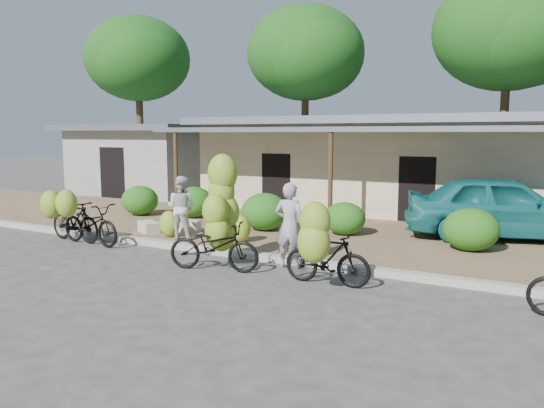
{
  "coord_description": "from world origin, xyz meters",
  "views": [
    {
      "loc": [
        5.82,
        -7.94,
        2.79
      ],
      "look_at": [
        0.09,
        2.47,
        1.2
      ],
      "focal_mm": 35.0,
      "sensor_mm": 36.0,
      "label": 1
    }
  ],
  "objects": [
    {
      "name": "sack_near",
      "position": [
        -3.19,
        3.43,
        0.27
      ],
      "size": [
        0.92,
        0.6,
        0.3
      ],
      "primitive_type": "cube",
      "rotation": [
        0.0,
        0.0,
        0.25
      ],
      "color": "beige",
      "rests_on": "sidewalk"
    },
    {
      "name": "bystander",
      "position": [
        -2.61,
        2.6,
        0.92
      ],
      "size": [
        0.86,
        0.72,
        1.6
      ],
      "primitive_type": "imported",
      "rotation": [
        0.0,
        0.0,
        3.29
      ],
      "color": "silver",
      "rests_on": "sidewalk"
    },
    {
      "name": "bike_right",
      "position": [
        2.11,
        0.7,
        0.7
      ],
      "size": [
        1.68,
        1.16,
        1.63
      ],
      "rotation": [
        0.0,
        0.0,
        1.6
      ],
      "color": "black",
      "rests_on": "ground"
    },
    {
      "name": "curb",
      "position": [
        0.0,
        2.0,
        0.07
      ],
      "size": [
        60.0,
        0.25,
        0.15
      ],
      "primitive_type": "cube",
      "color": "#A8A399",
      "rests_on": "ground"
    },
    {
      "name": "hedge_0",
      "position": [
        -6.28,
        5.05,
        0.61
      ],
      "size": [
        1.24,
        1.12,
        0.97
      ],
      "primitive_type": "ellipsoid",
      "color": "#1B5E15",
      "rests_on": "sidewalk"
    },
    {
      "name": "hedge_2",
      "position": [
        -1.34,
        4.64,
        0.64
      ],
      "size": [
        1.33,
        1.2,
        1.04
      ],
      "primitive_type": "ellipsoid",
      "color": "#1B5E15",
      "rests_on": "sidewalk"
    },
    {
      "name": "tree_far_center",
      "position": [
        -5.69,
        16.11,
        6.74
      ],
      "size": [
        5.77,
        5.7,
        8.92
      ],
      "color": "#4A341D",
      "rests_on": "ground"
    },
    {
      "name": "shop_grey",
      "position": [
        -11.0,
        10.99,
        1.62
      ],
      "size": [
        7.0,
        6.0,
        3.15
      ],
      "color": "#999994",
      "rests_on": "ground"
    },
    {
      "name": "ground",
      "position": [
        0.0,
        0.0,
        0.0
      ],
      "size": [
        100.0,
        100.0,
        0.0
      ],
      "primitive_type": "plane",
      "color": "#403D3B",
      "rests_on": "ground"
    },
    {
      "name": "shop_main",
      "position": [
        0.0,
        10.93,
        1.72
      ],
      "size": [
        13.0,
        8.5,
        3.35
      ],
      "color": "beige",
      "rests_on": "ground"
    },
    {
      "name": "tree_back_left",
      "position": [
        -13.69,
        13.11,
        6.63
      ],
      "size": [
        5.41,
        5.31,
        8.66
      ],
      "color": "#4A341D",
      "rests_on": "ground"
    },
    {
      "name": "hedge_3",
      "position": [
        0.84,
        5.1,
        0.55
      ],
      "size": [
        1.11,
        1.0,
        0.87
      ],
      "primitive_type": "ellipsoid",
      "color": "#1B5E15",
      "rests_on": "sidewalk"
    },
    {
      "name": "sidewalk",
      "position": [
        0.0,
        5.0,
        0.06
      ],
      "size": [
        60.0,
        6.0,
        0.12
      ],
      "primitive_type": "cube",
      "color": "#8B6B4B",
      "rests_on": "ground"
    },
    {
      "name": "bike_left",
      "position": [
        -5.18,
        1.33,
        0.63
      ],
      "size": [
        1.86,
        1.22,
        1.4
      ],
      "rotation": [
        0.0,
        0.0,
        1.49
      ],
      "color": "black",
      "rests_on": "ground"
    },
    {
      "name": "bike_far_left",
      "position": [
        -4.52,
        1.29,
        0.59
      ],
      "size": [
        2.07,
        1.32,
        1.46
      ],
      "rotation": [
        0.0,
        0.0,
        1.48
      ],
      "color": "black",
      "rests_on": "ground"
    },
    {
      "name": "teal_van",
      "position": [
        4.53,
        6.54,
        0.94
      ],
      "size": [
        5.14,
        3.22,
        1.63
      ],
      "primitive_type": "imported",
      "rotation": [
        0.0,
        0.0,
        1.86
      ],
      "color": "#166567",
      "rests_on": "sidewalk"
    },
    {
      "name": "hedge_4",
      "position": [
        4.06,
        4.67,
        0.61
      ],
      "size": [
        1.26,
        1.13,
        0.98
      ],
      "primitive_type": "ellipsoid",
      "color": "#1B5E15",
      "rests_on": "sidewalk"
    },
    {
      "name": "sack_far",
      "position": [
        -3.97,
        2.87,
        0.26
      ],
      "size": [
        0.84,
        0.69,
        0.28
      ],
      "primitive_type": "cube",
      "rotation": [
        0.0,
        0.0,
        -0.5
      ],
      "color": "beige",
      "rests_on": "sidewalk"
    },
    {
      "name": "bike_center",
      "position": [
        -0.38,
        0.99,
        0.89
      ],
      "size": [
        2.02,
        1.38,
        2.37
      ],
      "rotation": [
        0.0,
        0.0,
        1.81
      ],
      "color": "black",
      "rests_on": "ground"
    },
    {
      "name": "loose_banana_c",
      "position": [
        1.09,
        2.62,
        0.45
      ],
      "size": [
        0.52,
        0.45,
        0.66
      ],
      "primitive_type": "ellipsoid",
      "color": "#A2B92E",
      "rests_on": "sidewalk"
    },
    {
      "name": "loose_banana_b",
      "position": [
        -1.08,
        2.97,
        0.46
      ],
      "size": [
        0.54,
        0.46,
        0.67
      ],
      "primitive_type": "ellipsoid",
      "color": "#A2B92E",
      "rests_on": "sidewalk"
    },
    {
      "name": "tree_center_right",
      "position": [
        3.31,
        16.61,
        7.09
      ],
      "size": [
        6.19,
        6.15,
        9.45
      ],
      "color": "#4A341D",
      "rests_on": "ground"
    },
    {
      "name": "hedge_1",
      "position": [
        -4.42,
        5.51,
        0.61
      ],
      "size": [
        1.26,
        1.14,
        0.99
      ],
      "primitive_type": "ellipsoid",
      "color": "#1B5E15",
      "rests_on": "sidewalk"
    },
    {
      "name": "vendor",
      "position": [
        0.94,
        1.69,
        0.9
      ],
      "size": [
        0.71,
        0.52,
        1.8
      ],
      "primitive_type": "imported",
      "rotation": [
        0.0,
        0.0,
        3.28
      ],
      "color": "#9B9B9B",
      "rests_on": "ground"
    },
    {
      "name": "loose_banana_a",
      "position": [
        -3.02,
        2.61,
        0.46
      ],
      "size": [
        0.55,
        0.47,
        0.69
      ],
      "primitive_type": "ellipsoid",
      "color": "#A2B92E",
      "rests_on": "sidewalk"
    }
  ]
}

